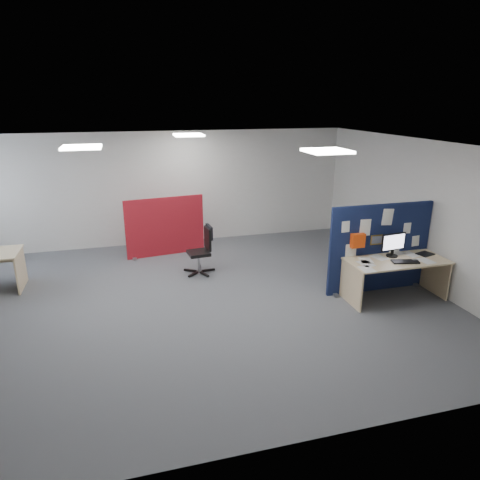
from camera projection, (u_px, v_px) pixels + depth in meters
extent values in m
plane|color=#4C4E53|center=(187.00, 303.00, 7.48)|extent=(9.00, 9.00, 0.00)
cube|color=white|center=(181.00, 146.00, 6.64)|extent=(9.00, 7.00, 0.02)
cube|color=silver|center=(164.00, 189.00, 10.27)|extent=(9.00, 0.02, 2.70)
cube|color=silver|center=(239.00, 337.00, 3.85)|extent=(9.00, 0.02, 2.70)
cube|color=silver|center=(419.00, 211.00, 8.18)|extent=(0.02, 7.00, 2.70)
cube|color=white|center=(327.00, 151.00, 6.23)|extent=(0.60, 0.60, 0.04)
cube|color=white|center=(82.00, 147.00, 6.73)|extent=(0.60, 0.60, 0.04)
cube|color=white|center=(189.00, 135.00, 9.06)|extent=(0.60, 0.60, 0.04)
cube|color=#10193E|center=(379.00, 248.00, 7.75)|extent=(1.99, 0.06, 1.64)
cube|color=gray|center=(334.00, 293.00, 7.79)|extent=(0.08, 0.30, 0.04)
cube|color=gray|center=(414.00, 284.00, 8.21)|extent=(0.08, 0.30, 0.04)
cube|color=white|center=(346.00, 227.00, 7.39)|extent=(0.15, 0.01, 0.20)
cube|color=white|center=(365.00, 228.00, 7.50)|extent=(0.21, 0.01, 0.30)
cube|color=white|center=(388.00, 217.00, 7.56)|extent=(0.21, 0.01, 0.30)
cube|color=white|center=(407.00, 228.00, 7.74)|extent=(0.15, 0.01, 0.20)
cube|color=white|center=(351.00, 252.00, 7.58)|extent=(0.21, 0.01, 0.30)
cube|color=white|center=(395.00, 245.00, 7.78)|extent=(0.21, 0.01, 0.30)
cube|color=white|center=(416.00, 241.00, 7.87)|extent=(0.15, 0.01, 0.20)
cube|color=gold|center=(377.00, 240.00, 7.64)|extent=(0.24, 0.01, 0.18)
cube|color=#FA480F|center=(358.00, 241.00, 7.49)|extent=(0.25, 0.10, 0.25)
cube|color=beige|center=(397.00, 261.00, 7.45)|extent=(1.76, 0.78, 0.03)
cube|color=beige|center=(351.00, 285.00, 7.35)|extent=(0.03, 0.72, 0.70)
cube|color=beige|center=(435.00, 275.00, 7.77)|extent=(0.03, 0.72, 0.70)
cube|color=beige|center=(384.00, 262.00, 7.83)|extent=(1.58, 0.02, 0.30)
cylinder|color=black|center=(392.00, 256.00, 7.61)|extent=(0.20, 0.20, 0.02)
cube|color=black|center=(392.00, 253.00, 7.59)|extent=(0.04, 0.03, 0.10)
cube|color=black|center=(393.00, 242.00, 7.52)|extent=(0.49, 0.09, 0.30)
cube|color=white|center=(394.00, 242.00, 7.51)|extent=(0.44, 0.05, 0.26)
cube|color=black|center=(405.00, 262.00, 7.32)|extent=(0.48, 0.28, 0.02)
cube|color=gray|center=(415.00, 260.00, 7.38)|extent=(0.11, 0.07, 0.03)
cube|color=black|center=(425.00, 254.00, 7.70)|extent=(0.33, 0.29, 0.01)
cube|color=maroon|center=(165.00, 227.00, 9.62)|extent=(1.77, 0.29, 1.33)
cube|color=gray|center=(134.00, 256.00, 9.64)|extent=(0.08, 0.30, 0.04)
cube|color=gray|center=(199.00, 251.00, 10.00)|extent=(0.08, 0.30, 0.04)
cube|color=beige|center=(21.00, 270.00, 7.99)|extent=(0.03, 0.74, 0.70)
cube|color=black|center=(208.00, 270.00, 8.83)|extent=(0.27, 0.07, 0.04)
cube|color=black|center=(200.00, 268.00, 8.95)|extent=(0.10, 0.27, 0.04)
cube|color=black|center=(190.00, 270.00, 8.81)|extent=(0.26, 0.18, 0.04)
cube|color=black|center=(193.00, 274.00, 8.61)|extent=(0.23, 0.21, 0.04)
cube|color=black|center=(205.00, 274.00, 8.62)|extent=(0.15, 0.27, 0.04)
cylinder|color=gray|center=(199.00, 263.00, 8.70)|extent=(0.05, 0.05, 0.38)
cube|color=black|center=(199.00, 253.00, 8.64)|extent=(0.45, 0.45, 0.06)
cube|color=black|center=(208.00, 238.00, 8.62)|extent=(0.08, 0.38, 0.45)
cube|color=black|center=(209.00, 232.00, 8.59)|extent=(0.09, 0.35, 0.27)
cube|color=white|center=(366.00, 264.00, 7.26)|extent=(0.24, 0.32, 0.00)
cube|color=white|center=(366.00, 260.00, 7.41)|extent=(0.28, 0.35, 0.00)
cube|color=white|center=(426.00, 261.00, 7.39)|extent=(0.24, 0.32, 0.00)
cube|color=white|center=(367.00, 269.00, 7.02)|extent=(0.21, 0.30, 0.00)
cube|color=white|center=(397.00, 252.00, 7.81)|extent=(0.21, 0.30, 0.00)
cube|color=white|center=(379.00, 257.00, 7.55)|extent=(0.28, 0.35, 0.00)
cube|color=white|center=(411.00, 254.00, 7.70)|extent=(0.26, 0.33, 0.00)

